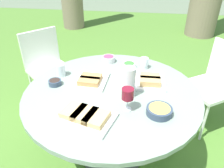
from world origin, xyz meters
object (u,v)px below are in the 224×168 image
chair_near_right (216,80)px  chair_far_back (47,63)px  water_pitcher (129,82)px  dining_table (112,102)px  wine_glass (128,95)px

chair_near_right → chair_far_back: same height
chair_far_back → water_pitcher: bearing=-38.7°
dining_table → chair_far_back: 1.16m
chair_near_right → chair_far_back: 1.85m
chair_near_right → wine_glass: bearing=-134.6°
wine_glass → water_pitcher: bearing=91.2°
chair_far_back → wine_glass: 1.44m
chair_near_right → water_pitcher: size_ratio=3.87×
dining_table → wine_glass: wine_glass is taller
chair_far_back → chair_near_right: bearing=-3.9°
water_pitcher → chair_near_right: bearing=38.9°
dining_table → water_pitcher: size_ratio=5.86×
dining_table → water_pitcher: water_pitcher is taller
dining_table → wine_glass: bearing=-58.0°
water_pitcher → wine_glass: water_pitcher is taller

